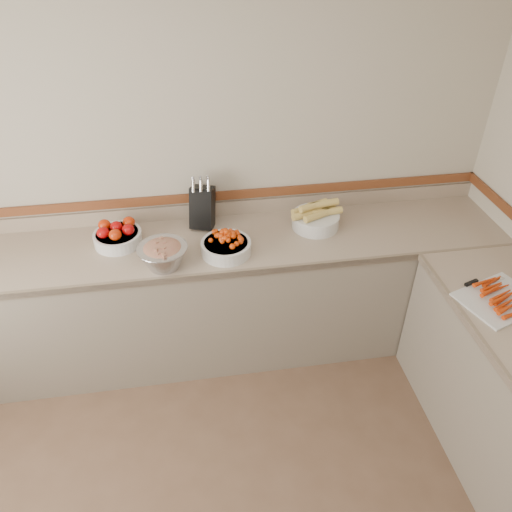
{
  "coord_description": "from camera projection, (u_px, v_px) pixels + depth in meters",
  "views": [
    {
      "loc": [
        -0.01,
        -0.91,
        2.67
      ],
      "look_at": [
        0.35,
        1.35,
        1.0
      ],
      "focal_mm": 35.0,
      "sensor_mm": 36.0,
      "label": 1
    }
  ],
  "objects": [
    {
      "name": "counter_back",
      "position": [
        197.0,
        298.0,
        3.37
      ],
      "size": [
        4.0,
        0.65,
        1.08
      ],
      "color": "gray",
      "rests_on": "ground_plane"
    },
    {
      "name": "corn_bowl",
      "position": [
        316.0,
        217.0,
        3.23
      ],
      "size": [
        0.34,
        0.31,
        0.18
      ],
      "color": "silver",
      "rests_on": "counter_back"
    },
    {
      "name": "tomato_bowl",
      "position": [
        117.0,
        235.0,
        3.07
      ],
      "size": [
        0.3,
        0.3,
        0.15
      ],
      "color": "silver",
      "rests_on": "counter_back"
    },
    {
      "name": "back_wall",
      "position": [
        185.0,
        162.0,
        3.13
      ],
      "size": [
        4.0,
        0.0,
        4.0
      ],
      "primitive_type": "plane",
      "rotation": [
        1.57,
        0.0,
        0.0
      ],
      "color": "#B4A995",
      "rests_on": "ground_plane"
    },
    {
      "name": "cherry_tomato_bowl",
      "position": [
        226.0,
        245.0,
        3.0
      ],
      "size": [
        0.31,
        0.31,
        0.16
      ],
      "color": "silver",
      "rests_on": "counter_back"
    },
    {
      "name": "knife_block",
      "position": [
        202.0,
        206.0,
        3.19
      ],
      "size": [
        0.19,
        0.21,
        0.35
      ],
      "color": "black",
      "rests_on": "counter_back"
    },
    {
      "name": "rhubarb_bowl",
      "position": [
        163.0,
        254.0,
        2.87
      ],
      "size": [
        0.29,
        0.29,
        0.16
      ],
      "color": "#B2B2BA",
      "rests_on": "counter_back"
    },
    {
      "name": "cutting_board",
      "position": [
        499.0,
        298.0,
        2.66
      ],
      "size": [
        0.49,
        0.43,
        0.06
      ],
      "color": "silver",
      "rests_on": "counter_right"
    }
  ]
}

